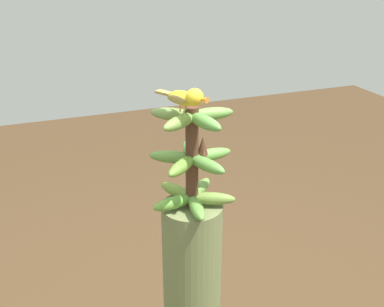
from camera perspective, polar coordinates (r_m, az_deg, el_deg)
The scene contains 3 objects.
banana_bunch at distance 1.49m, azimuth 0.05°, elevation -0.58°, with size 0.29×0.29×0.34m.
perched_bird at distance 1.37m, azimuth -0.60°, elevation 6.86°, with size 0.11×0.18×0.08m.
fallen_banana at distance 2.70m, azimuth 1.87°, elevation -17.22°, with size 0.16×0.04×0.04m, color olive.
Camera 1 is at (-0.48, -1.27, 1.79)m, focal length 43.58 mm.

